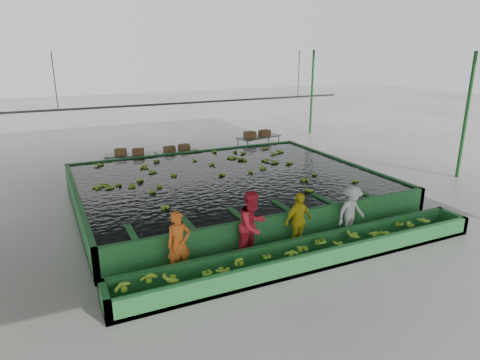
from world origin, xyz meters
name	(u,v)px	position (x,y,z in m)	size (l,w,h in m)	color
ground	(247,214)	(0.00, 0.00, 0.00)	(80.00, 80.00, 0.00)	gray
shed_roof	(247,52)	(0.00, 0.00, 5.00)	(20.00, 22.00, 0.04)	gray
shed_posts	(247,137)	(0.00, 0.00, 2.50)	(20.00, 22.00, 5.00)	#1C5823
flotation_tank	(228,187)	(0.00, 1.50, 0.45)	(10.00, 8.00, 0.90)	#22692E
tank_water	(228,176)	(0.00, 1.50, 0.85)	(9.70, 7.70, 0.00)	black
sorting_trough	(311,253)	(0.00, -3.60, 0.25)	(10.00, 1.00, 0.50)	#22692E
cableway_rail	(192,103)	(0.00, 5.00, 3.00)	(0.08, 0.08, 14.00)	#59605B
rail_hanger_left	(55,81)	(-5.00, 5.00, 4.00)	(0.04, 0.04, 2.00)	#59605B
rail_hanger_right	(299,74)	(5.00, 5.00, 4.00)	(0.04, 0.04, 2.00)	#59605B
worker_a	(179,244)	(-3.11, -2.80, 0.79)	(0.58, 0.38, 1.58)	orange
worker_b	(253,226)	(-1.22, -2.80, 0.90)	(0.87, 0.68, 1.80)	red
worker_c	(298,221)	(0.12, -2.80, 0.78)	(0.91, 0.38, 1.56)	yellow
worker_d	(351,212)	(1.86, -2.80, 0.75)	(0.97, 0.56, 1.50)	silver
packing_table_left	(129,164)	(-2.49, 6.19, 0.43)	(1.88, 0.75, 0.86)	#59605B
packing_table_mid	(176,160)	(-0.43, 6.15, 0.41)	(1.80, 0.72, 0.82)	#59605B
packing_table_right	(258,146)	(3.93, 6.70, 0.49)	(2.16, 0.87, 0.98)	#59605B
box_stack_left	(130,155)	(-2.43, 6.12, 0.86)	(1.17, 0.32, 0.25)	brown
box_stack_mid	(177,151)	(-0.41, 6.06, 0.82)	(1.16, 0.32, 0.25)	brown
box_stack_right	(257,137)	(3.81, 6.61, 0.99)	(1.36, 0.38, 0.29)	brown
floating_bananas	(219,171)	(0.00, 2.30, 0.85)	(8.16, 5.56, 0.11)	#7CB926
trough_bananas	(311,248)	(0.00, -3.60, 0.40)	(9.54, 0.64, 0.13)	#7CB926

